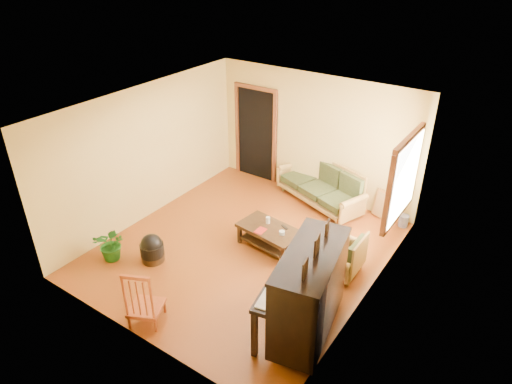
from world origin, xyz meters
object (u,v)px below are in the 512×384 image
Objects in this scene: armchair at (342,253)px; footstool at (152,251)px; ceramic_crock at (403,221)px; red_chair at (144,294)px; sofa at (320,185)px; piano at (309,294)px; coffee_table at (270,238)px; potted_plant at (112,244)px.

armchair is 1.85× the size of footstool.
armchair is at bearing -102.19° from ceramic_crock.
sofa is at bearing 58.68° from red_chair.
sofa is at bearing 103.84° from piano.
sofa is 3.65m from footstool.
armchair is 0.78× the size of red_chair.
ceramic_crock is at bearing 75.24° from piano.
footstool is at bearing 107.35° from red_chair.
red_chair is at bearing -125.87° from armchair.
coffee_table is 2.05m from footstool.
armchair reaches higher than potted_plant.
piano is 3.01m from footstool.
armchair is 0.48× the size of piano.
coffee_table is at bearing -176.61° from armchair.
coffee_table is at bearing 53.82° from red_chair.
ceramic_crock is (1.75, 0.12, -0.31)m from sofa.
piano reaches higher than red_chair.
footstool is 0.66× the size of potted_plant.
ceramic_crock is at bearing 45.22° from potted_plant.
armchair is 1.23× the size of potted_plant.
ceramic_crock is at bearing 24.39° from sofa.
piano reaches higher than potted_plant.
footstool is 4.72m from ceramic_crock.
potted_plant is at bearing -149.60° from footstool.
potted_plant is (-2.04, -3.70, -0.12)m from sofa.
sofa reaches higher than ceramic_crock.
footstool reaches higher than ceramic_crock.
red_chair reaches higher than ceramic_crock.
red_chair is 5.06m from ceramic_crock.
coffee_table is 1.34m from armchair.
coffee_table is (0.00, -1.90, -0.22)m from sofa.
footstool is at bearing 170.01° from piano.
footstool is (-1.45, -3.35, -0.23)m from sofa.
coffee_table is 0.73× the size of piano.
ceramic_crock is (3.20, 3.47, -0.07)m from footstool.
sofa is 1.92m from coffee_table.
ceramic_crock is 5.39m from potted_plant.
piano is at bearing -93.85° from ceramic_crock.
potted_plant is (-0.59, -0.35, 0.11)m from footstool.
armchair is at bearing -33.27° from sofa.
armchair is 3.18m from footstool.
ceramic_crock is (0.42, 1.93, -0.26)m from armchair.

